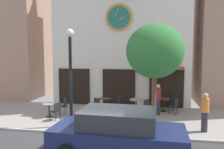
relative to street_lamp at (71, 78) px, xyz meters
The scene contains 20 objects.
ground_plane 2.83m from the street_lamp, 46.12° to the right, with size 29.13×11.28×0.13m.
clock_building 6.84m from the street_lamp, 74.71° to the left, with size 8.77×4.29×10.39m.
neighbor_building_left 10.83m from the street_lamp, 135.92° to the left, with size 5.27×4.99×13.12m.
street_lamp is the anchor object (origin of this frame).
street_tree 3.87m from the street_lamp, ahead, with size 2.40×2.16×4.57m.
cafe_table_rightmost 2.69m from the street_lamp, 143.13° to the left, with size 0.66×0.66×0.72m.
cafe_table_center 3.58m from the street_lamp, 72.16° to the left, with size 0.71×0.71×0.73m.
cafe_table_center_right 4.35m from the street_lamp, 46.00° to the left, with size 0.78×0.78×0.74m.
cafe_table_center_left 5.72m from the street_lamp, 38.26° to the left, with size 0.75×0.75×0.74m.
cafe_chair_under_awning 3.96m from the street_lamp, 57.23° to the left, with size 0.49×0.49×0.90m.
cafe_chair_corner 2.76m from the street_lamp, 120.43° to the left, with size 0.56×0.56×0.90m.
cafe_chair_near_tree 2.90m from the street_lamp, 71.82° to the left, with size 0.52×0.52×0.90m.
cafe_chair_curbside 2.12m from the street_lamp, 144.30° to the left, with size 0.54×0.54×0.90m.
cafe_chair_left_end 4.32m from the street_lamp, 33.93° to the left, with size 0.57×0.57×0.90m.
cafe_chair_facing_wall 5.86m from the street_lamp, 29.79° to the left, with size 0.55×0.55×0.90m.
cafe_chair_facing_street 5.92m from the street_lamp, 46.29° to the left, with size 0.52×0.52×0.90m.
cafe_chair_right_end 6.47m from the street_lamp, 38.37° to the left, with size 0.56×0.56×0.90m.
pedestrian_maroon 4.91m from the street_lamp, 33.00° to the left, with size 0.36×0.36×1.67m.
pedestrian_orange 5.99m from the street_lamp, ahead, with size 0.37×0.37×1.67m.
parked_car_navy 3.91m from the street_lamp, 46.12° to the right, with size 4.38×2.18×1.55m.
Camera 1 is at (2.30, -8.80, 3.41)m, focal length 36.74 mm.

